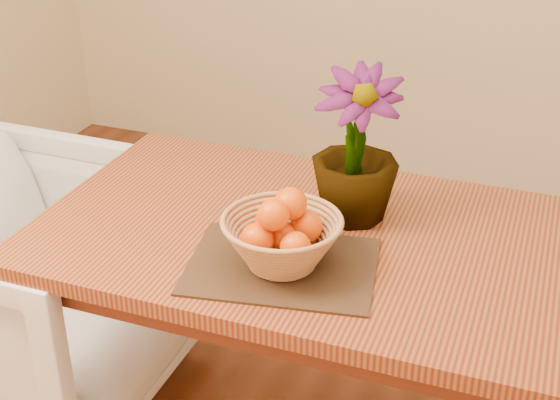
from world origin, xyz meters
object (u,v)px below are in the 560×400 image
(table, at_px, (324,264))
(armchair, at_px, (33,282))
(potted_plant, at_px, (356,147))
(wicker_basket, at_px, (282,244))

(table, xyz_separation_m, armchair, (-0.89, -0.01, -0.26))
(table, xyz_separation_m, potted_plant, (0.04, 0.10, 0.28))
(potted_plant, bearing_deg, table, -121.91)
(wicker_basket, distance_m, potted_plant, 0.32)
(potted_plant, height_order, armchair, potted_plant)
(table, relative_size, armchair, 1.72)
(potted_plant, distance_m, armchair, 1.08)
(armchair, bearing_deg, table, -88.51)
(potted_plant, xyz_separation_m, armchair, (-0.93, -0.11, -0.53))
(table, height_order, wicker_basket, wicker_basket)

